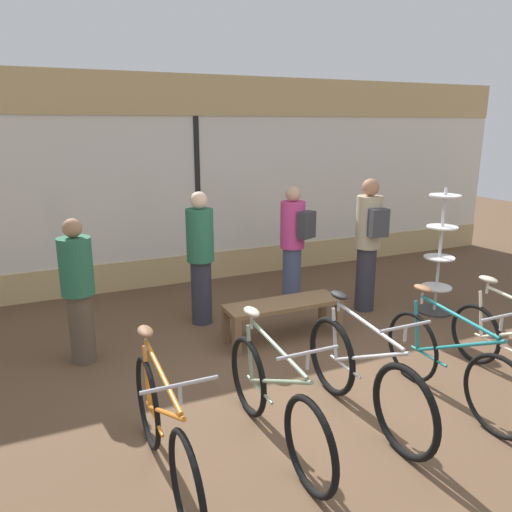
{
  "coord_description": "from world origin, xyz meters",
  "views": [
    {
      "loc": [
        -2.37,
        -3.63,
        2.49
      ],
      "look_at": [
        0.0,
        1.64,
        0.95
      ],
      "focal_mm": 35.0,
      "sensor_mm": 36.0,
      "label": 1
    }
  ],
  "objects": [
    {
      "name": "display_bench",
      "position": [
        0.19,
        1.27,
        0.37
      ],
      "size": [
        1.4,
        0.44,
        0.46
      ],
      "color": "brown",
      "rests_on": "ground_plane"
    },
    {
      "name": "ground_plane",
      "position": [
        0.0,
        0.0,
        0.0
      ],
      "size": [
        24.0,
        24.0,
        0.0
      ],
      "primitive_type": "plane",
      "color": "brown"
    },
    {
      "name": "customer_near_rack",
      "position": [
        0.86,
        2.29,
        0.9
      ],
      "size": [
        0.45,
        0.55,
        1.67
      ],
      "color": "#424C6B",
      "rests_on": "ground_plane"
    },
    {
      "name": "customer_near_bench",
      "position": [
        -0.54,
        2.14,
        0.89
      ],
      "size": [
        0.36,
        0.36,
        1.69
      ],
      "color": "#2D2D38",
      "rests_on": "ground_plane"
    },
    {
      "name": "customer_by_window",
      "position": [
        -2.04,
        1.63,
        0.82
      ],
      "size": [
        0.48,
        0.48,
        1.56
      ],
      "color": "brown",
      "rests_on": "ground_plane"
    },
    {
      "name": "shop_back_wall",
      "position": [
        0.0,
        3.88,
        1.64
      ],
      "size": [
        12.0,
        0.08,
        3.2
      ],
      "color": "tan",
      "rests_on": "ground_plane"
    },
    {
      "name": "bicycle_left",
      "position": [
        -0.82,
        -0.53,
        0.39
      ],
      "size": [
        0.46,
        1.77,
        1.03
      ],
      "color": "black",
      "rests_on": "ground_plane"
    },
    {
      "name": "bicycle_far_left",
      "position": [
        -1.71,
        -0.61,
        0.41
      ],
      "size": [
        0.46,
        1.81,
        1.05
      ],
      "color": "black",
      "rests_on": "ground_plane"
    },
    {
      "name": "accessory_rack",
      "position": [
        2.48,
        1.21,
        0.69
      ],
      "size": [
        0.48,
        0.48,
        1.69
      ],
      "color": "#333333",
      "rests_on": "ground_plane"
    },
    {
      "name": "customer_mid_floor",
      "position": [
        1.65,
        1.66,
        0.97
      ],
      "size": [
        0.38,
        0.51,
        1.8
      ],
      "color": "#2D2D38",
      "rests_on": "ground_plane"
    },
    {
      "name": "bicycle_right",
      "position": [
        0.9,
        -0.62,
        0.4
      ],
      "size": [
        0.46,
        1.72,
        1.03
      ],
      "color": "black",
      "rests_on": "ground_plane"
    },
    {
      "name": "bicycle_center",
      "position": [
        0.04,
        -0.51,
        0.4
      ],
      "size": [
        0.46,
        1.77,
        1.05
      ],
      "color": "black",
      "rests_on": "ground_plane"
    }
  ]
}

